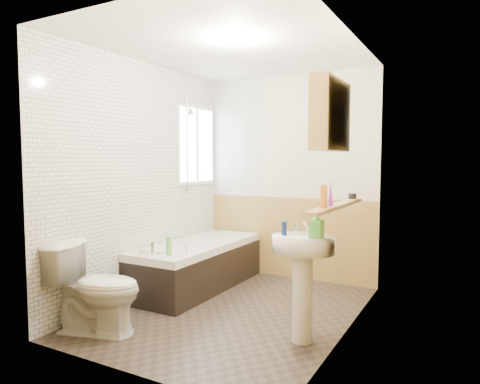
% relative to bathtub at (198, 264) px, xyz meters
% --- Properties ---
extents(floor, '(2.80, 2.80, 0.00)m').
position_rel_bathtub_xyz_m(floor, '(0.73, -0.48, -0.27)').
color(floor, '#312822').
rests_on(floor, ground).
extents(ceiling, '(2.80, 2.80, 0.00)m').
position_rel_bathtub_xyz_m(ceiling, '(0.73, -0.48, 2.23)').
color(ceiling, white).
rests_on(ceiling, ground).
extents(wall_back, '(2.20, 0.02, 2.50)m').
position_rel_bathtub_xyz_m(wall_back, '(0.73, 0.93, 0.98)').
color(wall_back, beige).
rests_on(wall_back, ground).
extents(wall_front, '(2.20, 0.02, 2.50)m').
position_rel_bathtub_xyz_m(wall_front, '(0.73, -1.89, 0.98)').
color(wall_front, beige).
rests_on(wall_front, ground).
extents(wall_left, '(0.02, 2.80, 2.50)m').
position_rel_bathtub_xyz_m(wall_left, '(-0.38, -0.48, 0.98)').
color(wall_left, beige).
rests_on(wall_left, ground).
extents(wall_right, '(0.02, 2.80, 2.50)m').
position_rel_bathtub_xyz_m(wall_right, '(1.84, -0.48, 0.98)').
color(wall_right, beige).
rests_on(wall_right, ground).
extents(wainscot_right, '(0.01, 2.80, 1.00)m').
position_rel_bathtub_xyz_m(wainscot_right, '(1.82, -0.48, 0.23)').
color(wainscot_right, tan).
rests_on(wainscot_right, wall_right).
extents(wainscot_front, '(2.20, 0.01, 1.00)m').
position_rel_bathtub_xyz_m(wainscot_front, '(0.73, -1.87, 0.23)').
color(wainscot_front, tan).
rests_on(wainscot_front, wall_front).
extents(wainscot_back, '(2.20, 0.01, 1.00)m').
position_rel_bathtub_xyz_m(wainscot_back, '(0.73, 0.90, 0.23)').
color(wainscot_back, tan).
rests_on(wainscot_back, wall_back).
extents(tile_cladding_left, '(0.01, 2.80, 2.50)m').
position_rel_bathtub_xyz_m(tile_cladding_left, '(-0.36, -0.48, 0.98)').
color(tile_cladding_left, white).
rests_on(tile_cladding_left, wall_left).
extents(tile_return_back, '(0.75, 0.01, 1.50)m').
position_rel_bathtub_xyz_m(tile_return_back, '(0.01, 0.90, 1.48)').
color(tile_return_back, white).
rests_on(tile_return_back, wall_back).
extents(window, '(0.03, 0.79, 0.99)m').
position_rel_bathtub_xyz_m(window, '(-0.33, 0.47, 1.38)').
color(window, white).
rests_on(window, wall_left).
extents(bathtub, '(0.70, 1.78, 0.66)m').
position_rel_bathtub_xyz_m(bathtub, '(0.00, 0.00, 0.00)').
color(bathtub, black).
rests_on(bathtub, floor).
extents(shower_riser, '(0.10, 0.08, 1.17)m').
position_rel_bathtub_xyz_m(shower_riser, '(-0.31, 0.24, 1.48)').
color(shower_riser, silver).
rests_on(shower_riser, wall_left).
extents(toilet, '(0.87, 0.63, 0.76)m').
position_rel_bathtub_xyz_m(toilet, '(-0.03, -1.48, 0.11)').
color(toilet, white).
rests_on(toilet, floor).
extents(sink, '(0.51, 0.41, 0.98)m').
position_rel_bathtub_xyz_m(sink, '(1.57, -0.83, 0.34)').
color(sink, white).
rests_on(sink, floor).
extents(pine_shelf, '(0.10, 1.33, 0.03)m').
position_rel_bathtub_xyz_m(pine_shelf, '(1.77, -0.57, 0.82)').
color(pine_shelf, tan).
rests_on(pine_shelf, wall_right).
extents(medicine_cabinet, '(0.16, 0.62, 0.56)m').
position_rel_bathtub_xyz_m(medicine_cabinet, '(1.74, -0.71, 1.54)').
color(medicine_cabinet, tan).
rests_on(medicine_cabinet, wall_right).
extents(foam_can, '(0.07, 0.07, 0.17)m').
position_rel_bathtub_xyz_m(foam_can, '(1.77, -0.94, 0.92)').
color(foam_can, orange).
rests_on(foam_can, pine_shelf).
extents(green_bottle, '(0.05, 0.05, 0.21)m').
position_rel_bathtub_xyz_m(green_bottle, '(1.77, -0.77, 0.94)').
color(green_bottle, purple).
rests_on(green_bottle, pine_shelf).
extents(black_jar, '(0.09, 0.09, 0.05)m').
position_rel_bathtub_xyz_m(black_jar, '(1.77, -0.07, 0.86)').
color(black_jar, black).
rests_on(black_jar, pine_shelf).
extents(soap_bottle, '(0.10, 0.21, 0.10)m').
position_rel_bathtub_xyz_m(soap_bottle, '(1.70, -0.88, 0.64)').
color(soap_bottle, '#59C647').
rests_on(soap_bottle, sink).
extents(clear_bottle, '(0.05, 0.05, 0.11)m').
position_rel_bathtub_xyz_m(clear_bottle, '(1.43, -0.89, 0.65)').
color(clear_bottle, navy).
rests_on(clear_bottle, sink).
extents(blue_gel, '(0.06, 0.04, 0.18)m').
position_rel_bathtub_xyz_m(blue_gel, '(0.12, -0.69, 0.34)').
color(blue_gel, '#59C647').
rests_on(blue_gel, bathtub).
extents(cream_jar, '(0.10, 0.10, 0.05)m').
position_rel_bathtub_xyz_m(cream_jar, '(-0.17, -0.75, 0.28)').
color(cream_jar, silver).
rests_on(cream_jar, bathtub).
extents(orange_bottle, '(0.04, 0.04, 0.09)m').
position_rel_bathtub_xyz_m(orange_bottle, '(0.24, -0.55, 0.30)').
color(orange_bottle, silver).
rests_on(orange_bottle, bathtub).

